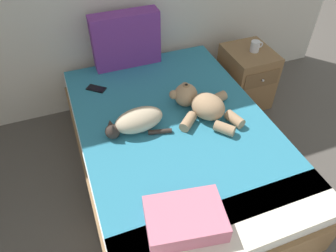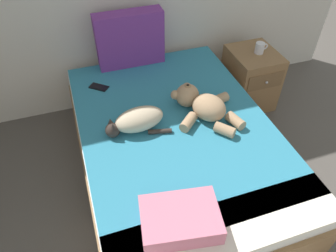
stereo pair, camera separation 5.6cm
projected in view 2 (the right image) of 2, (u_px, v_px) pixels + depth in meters
The scene contains 8 objects.
bed at pixel (176, 149), 2.38m from camera, with size 1.35×1.94×0.49m.
patterned_cushion at pixel (130, 39), 2.64m from camera, with size 0.56×0.15×0.46m.
cat at pixel (137, 120), 2.14m from camera, with size 0.43×0.25×0.15m.
teddy_bear at pixel (202, 105), 2.25m from camera, with size 0.46×0.56×0.18m.
cell_phone at pixel (99, 87), 2.53m from camera, with size 0.16×0.15×0.01m.
throw_pillow at pixel (180, 219), 1.62m from camera, with size 0.40×0.28×0.11m, color #D1728C.
nightstand at pixel (250, 78), 3.00m from camera, with size 0.40×0.49×0.54m.
mug at pixel (260, 48), 2.79m from camera, with size 0.12×0.08×0.09m.
Camera 2 is at (1.13, 1.48, 2.00)m, focal length 34.12 mm.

